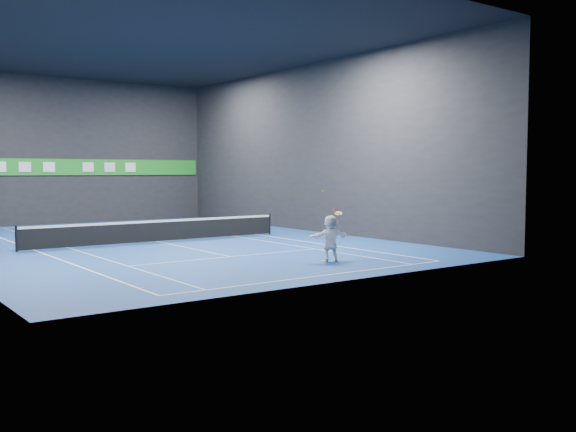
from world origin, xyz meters
TOP-DOWN VIEW (x-y plane):
  - ground at (0.00, 0.00)m, footprint 26.00×26.00m
  - ceiling at (0.00, 0.00)m, footprint 26.00×26.00m
  - wall_back at (0.00, 13.00)m, footprint 18.00×0.10m
  - wall_front at (0.00, -13.00)m, footprint 18.00×0.10m
  - wall_right at (9.00, 0.00)m, footprint 0.10×26.00m
  - baseline_near at (0.00, -11.89)m, footprint 10.98×0.08m
  - baseline_far at (0.00, 11.89)m, footprint 10.98×0.08m
  - sideline_doubles_left at (-5.49, 0.00)m, footprint 0.08×23.78m
  - sideline_doubles_right at (5.49, 0.00)m, footprint 0.08×23.78m
  - sideline_singles_left at (-4.11, 0.00)m, footprint 0.06×23.78m
  - sideline_singles_right at (4.11, 0.00)m, footprint 0.06×23.78m
  - service_line_near at (0.00, -6.40)m, footprint 8.23×0.06m
  - service_line_far at (0.00, 6.40)m, footprint 8.23×0.06m
  - center_service_line at (0.00, 0.00)m, footprint 0.06×12.80m
  - player at (2.20, -9.65)m, footprint 1.63×0.82m
  - tennis_ball at (2.04, -9.43)m, footprint 0.07×0.07m
  - tennis_net at (0.00, 0.00)m, footprint 12.50×0.10m
  - sponsor_banner at (0.00, 12.93)m, footprint 17.64×0.11m
  - tennis_racket at (2.54, -9.60)m, footprint 0.46×0.36m

SIDE VIEW (x-z plane):
  - ground at x=0.00m, z-range 0.00..0.00m
  - baseline_near at x=0.00m, z-range 0.00..0.01m
  - baseline_far at x=0.00m, z-range 0.00..0.01m
  - sideline_doubles_left at x=-5.49m, z-range 0.00..0.01m
  - sideline_doubles_right at x=5.49m, z-range 0.00..0.01m
  - sideline_singles_left at x=-4.11m, z-range 0.00..0.01m
  - sideline_singles_right at x=4.11m, z-range 0.00..0.01m
  - service_line_near at x=0.00m, z-range 0.00..0.01m
  - service_line_far at x=0.00m, z-range 0.00..0.01m
  - center_service_line at x=0.00m, z-range 0.00..0.01m
  - tennis_net at x=0.00m, z-range 0.00..1.07m
  - player at x=2.20m, z-range 0.00..1.68m
  - tennis_racket at x=2.54m, z-range 1.36..2.08m
  - tennis_ball at x=2.04m, z-range 2.49..2.56m
  - sponsor_banner at x=0.00m, z-range 3.00..4.00m
  - wall_back at x=0.00m, z-range 0.00..9.00m
  - wall_front at x=0.00m, z-range 0.00..9.00m
  - wall_right at x=9.00m, z-range 0.00..9.00m
  - ceiling at x=0.00m, z-range 9.00..9.00m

